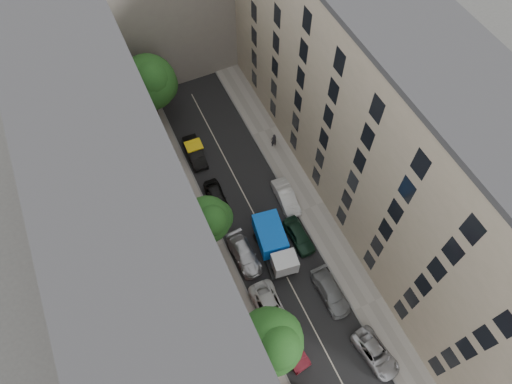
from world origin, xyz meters
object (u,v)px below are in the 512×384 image
car_left_5 (195,152)px  car_right_3 (286,197)px  tree_mid (209,221)px  car_right_1 (331,292)px  tree_near (272,343)px  car_left_4 (217,197)px  tree_far (150,84)px  car_right_0 (376,353)px  pedestrian (274,140)px  car_right_2 (299,236)px  lamp_post (230,284)px  car_left_3 (244,255)px  car_left_1 (288,346)px  tarp_truck (274,243)px  car_left_2 (270,308)px

car_left_5 → car_right_3: bearing=-53.2°
car_right_3 → tree_mid: bearing=-164.0°
car_right_1 → tree_near: bearing=-159.8°
car_left_4 → tree_far: 13.75m
tree_far → car_left_5: bearing=-72.6°
car_right_0 → tree_mid: 17.98m
pedestrian → car_right_3: bearing=73.6°
car_right_1 → car_right_2: size_ratio=1.13×
tree_near → lamp_post: size_ratio=1.40×
car_left_3 → lamp_post: (-2.76, -3.40, 3.56)m
car_left_1 → car_left_4: (0.00, 16.14, -0.02)m
car_left_1 → tree_near: bearing=-179.0°
car_left_3 → tree_far: size_ratio=0.54×
tarp_truck → car_left_1: (-2.85, -8.75, -0.78)m
car_left_3 → tree_far: tree_far is taller
car_right_3 → car_right_0: bearing=-86.8°
car_right_0 → tree_far: bearing=97.0°
tarp_truck → tree_mid: size_ratio=0.76×
car_right_0 → car_left_4: bearing=100.4°
car_left_4 → car_right_1: car_left_4 is taller
car_right_1 → tree_far: (-7.57, 26.10, 5.26)m
tarp_truck → car_left_5: bearing=110.0°
car_left_4 → pedestrian: (8.33, 3.93, 0.35)m
car_left_5 → car_right_3: size_ratio=1.00×
car_left_1 → car_left_3: bearing=80.9°
tarp_truck → car_left_2: bearing=-110.8°
car_right_3 → tree_near: bearing=-118.4°
car_right_3 → tree_mid: (-8.73, -1.97, 5.08)m
car_left_1 → car_right_2: 10.43m
car_left_2 → tree_near: (-1.94, -3.95, 5.85)m
car_left_2 → car_left_4: 12.54m
car_left_4 → car_right_3: bearing=-22.6°
car_left_5 → lamp_post: lamp_post is taller
tree_mid → car_left_4: bearing=64.6°
car_right_1 → pedestrian: pedestrian is taller
car_right_0 → pedestrian: bearing=77.8°
car_right_2 → lamp_post: 9.56m
car_left_4 → tree_mid: (-2.33, -4.91, 5.10)m
tree_near → lamp_post: (-0.82, 6.16, -2.29)m
tree_near → tree_far: (-0.03, 29.05, -0.60)m
car_left_4 → car_right_2: (5.60, -7.34, 0.00)m
tree_far → pedestrian: (10.30, -8.63, -4.89)m
car_left_3 → pedestrian: 13.69m
car_left_1 → car_left_4: car_left_1 is taller
tarp_truck → tree_far: (-4.82, 19.96, 4.44)m
car_left_5 → car_right_2: car_left_5 is taller
tarp_truck → pedestrian: bearing=72.4°
car_left_1 → car_right_0: (6.40, -3.60, -0.10)m
car_left_1 → tree_mid: size_ratio=0.55×
lamp_post → car_left_3: bearing=50.9°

